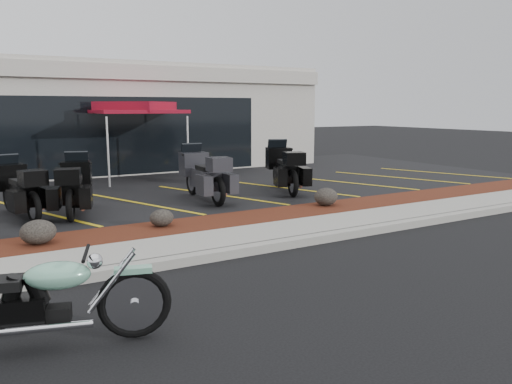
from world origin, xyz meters
TOP-DOWN VIEW (x-y plane):
  - ground at (0.00, 0.00)m, footprint 90.00×90.00m
  - curb at (0.00, 0.90)m, footprint 24.00×0.25m
  - sidewalk at (0.00, 1.60)m, footprint 24.00×1.20m
  - mulch_bed at (0.00, 2.80)m, footprint 24.00×1.20m
  - upper_lot at (0.00, 8.20)m, footprint 26.00×9.60m
  - dealership_building at (0.00, 14.47)m, footprint 18.00×8.16m
  - boulder_left at (-2.55, 2.73)m, footprint 0.59×0.49m
  - boulder_mid at (-0.31, 2.91)m, footprint 0.47×0.39m
  - boulder_right at (3.76, 2.97)m, footprint 0.59×0.49m
  - hero_cruiser at (-2.07, -1.22)m, footprint 2.99×1.52m
  - touring_black_front at (-2.75, 5.98)m, footprint 1.28×2.34m
  - touring_black_mid at (-1.31, 5.77)m, footprint 1.45×2.39m
  - touring_grey at (1.60, 5.90)m, footprint 1.01×2.41m
  - touring_black_rear at (4.30, 5.96)m, footprint 1.65×2.57m
  - traffic_cone at (-1.20, 7.65)m, footprint 0.38×0.38m
  - popup_canopy at (1.29, 9.64)m, footprint 2.90×2.90m

SIDE VIEW (x-z plane):
  - ground at x=0.00m, z-range 0.00..0.00m
  - curb at x=0.00m, z-range 0.00..0.15m
  - sidewalk at x=0.00m, z-range 0.00..0.15m
  - upper_lot at x=0.00m, z-range 0.00..0.15m
  - mulch_bed at x=0.00m, z-range 0.00..0.16m
  - boulder_mid at x=-0.31m, z-range 0.16..0.49m
  - boulder_right at x=3.76m, z-range 0.16..0.58m
  - boulder_left at x=-2.55m, z-range 0.16..0.58m
  - traffic_cone at x=-1.20m, z-range 0.15..0.63m
  - hero_cruiser at x=-2.07m, z-range 0.00..1.02m
  - touring_black_front at x=-2.75m, z-range 0.15..1.44m
  - touring_black_mid at x=-1.31m, z-range 0.15..1.46m
  - touring_grey at x=1.60m, z-range 0.15..1.53m
  - touring_black_rear at x=4.30m, z-range 0.15..1.55m
  - dealership_building at x=0.00m, z-range 0.01..4.01m
  - popup_canopy at x=1.29m, z-range 1.15..3.63m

